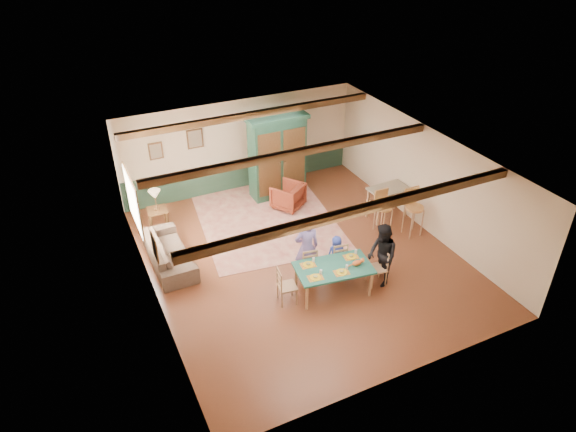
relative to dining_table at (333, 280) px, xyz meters
name	(u,v)px	position (x,y,z in m)	size (l,w,h in m)	color
floor	(302,257)	(-0.04, 1.42, -0.34)	(8.00, 8.00, 0.00)	#562818
wall_back	(240,145)	(-0.04, 5.42, 1.01)	(7.00, 0.02, 2.70)	beige
wall_left	(149,248)	(-3.54, 1.42, 1.01)	(0.02, 8.00, 2.70)	beige
wall_right	(426,179)	(3.46, 1.42, 1.01)	(0.02, 8.00, 2.70)	beige
ceiling	(303,156)	(-0.04, 1.42, 2.36)	(7.00, 8.00, 0.02)	white
wainscot_back	(242,173)	(-0.04, 5.40, 0.11)	(6.95, 0.03, 0.90)	#1F392B
ceiling_beam_front	(361,210)	(-0.04, -0.88, 2.27)	(6.95, 0.16, 0.16)	#331F0E
ceiling_beam_mid	(295,153)	(-0.04, 1.82, 2.27)	(6.95, 0.16, 0.16)	#331F0E
ceiling_beam_back	(251,115)	(-0.04, 4.42, 2.27)	(6.95, 0.16, 0.16)	#331F0E
window_left	(133,201)	(-3.51, 3.12, 1.21)	(0.06, 1.60, 1.30)	white
picture_left_wall	(155,247)	(-3.51, 0.82, 1.41)	(0.04, 0.42, 0.52)	gray
picture_back_a	(195,139)	(-1.34, 5.39, 1.46)	(0.45, 0.04, 0.55)	gray
picture_back_b	(156,151)	(-2.44, 5.39, 1.31)	(0.38, 0.04, 0.48)	gray
dining_table	(333,280)	(0.00, 0.00, 0.00)	(1.64, 0.91, 0.68)	#1C5A4A
dining_chair_far_left	(307,262)	(-0.27, 0.70, 0.09)	(0.38, 0.40, 0.86)	#A17550
dining_chair_far_right	(337,256)	(0.45, 0.60, 0.09)	(0.38, 0.40, 0.86)	#A17550
dining_chair_end_left	(287,286)	(-1.03, 0.15, 0.09)	(0.38, 0.40, 0.86)	#A17550
dining_chair_end_right	(377,268)	(1.03, -0.15, 0.09)	(0.38, 0.40, 0.86)	#A17550
person_man	(307,247)	(-0.26, 0.77, 0.44)	(0.57, 0.38, 1.57)	#7463AB
person_woman	(382,255)	(1.12, -0.16, 0.41)	(0.73, 0.57, 1.50)	black
person_child	(336,254)	(0.46, 0.67, 0.12)	(0.45, 0.29, 0.91)	#263798
cat	(357,262)	(0.48, -0.16, 0.42)	(0.33, 0.13, 0.16)	orange
place_setting_near_left	(315,276)	(-0.53, -0.15, 0.40)	(0.36, 0.27, 0.11)	yellow
place_setting_near_center	(342,271)	(0.06, -0.24, 0.40)	(0.36, 0.27, 0.11)	yellow
place_setting_far_left	(308,263)	(-0.46, 0.30, 0.40)	(0.36, 0.27, 0.11)	yellow
place_setting_far_right	(351,255)	(0.53, 0.15, 0.40)	(0.36, 0.27, 0.11)	yellow
area_rug	(266,219)	(-0.13, 3.37, -0.33)	(3.46, 4.11, 0.01)	beige
armoire	(277,156)	(0.74, 4.54, 0.87)	(1.71, 0.69, 2.42)	#153528
armchair	(288,196)	(0.69, 3.74, 0.02)	(0.77, 0.79, 0.72)	#4D170F
sofa	(169,252)	(-2.97, 2.59, -0.02)	(2.16, 0.85, 0.63)	#45352B
end_table	(158,219)	(-2.85, 4.15, -0.04)	(0.49, 0.49, 0.61)	#331F0E
table_lamp	(155,200)	(-2.85, 4.15, 0.54)	(0.31, 0.31, 0.56)	tan
counter_table	(387,202)	(2.88, 2.12, 0.10)	(1.07, 0.62, 0.89)	tan
bar_stool_left	(384,212)	(2.37, 1.56, 0.24)	(0.41, 0.45, 1.16)	tan
bar_stool_right	(414,213)	(2.98, 1.12, 0.30)	(0.45, 0.50, 1.27)	tan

